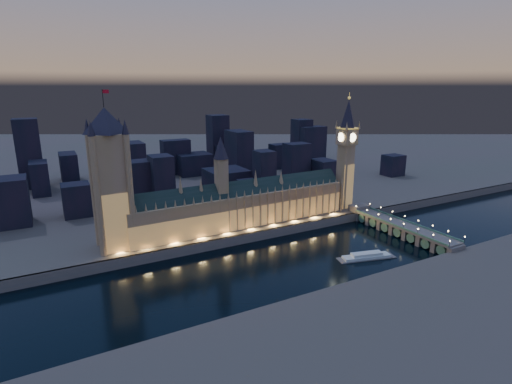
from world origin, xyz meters
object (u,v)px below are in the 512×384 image
palace_of_westminster (243,205)px  river_boat (366,256)px  westminster_bridge (398,227)px  victoria_tower (110,173)px  elizabeth_tower (347,145)px

palace_of_westminster → river_boat: bearing=-57.3°
westminster_bridge → palace_of_westminster: bearing=151.2°
palace_of_westminster → victoria_tower: size_ratio=1.75×
victoria_tower → elizabeth_tower: victoria_tower is taller
elizabeth_tower → westminster_bridge: elizabeth_tower is taller
victoria_tower → westminster_bridge: bearing=-16.3°
victoria_tower → elizabeth_tower: (218.00, 0.01, 5.22)m
palace_of_westminster → westminster_bridge: (118.35, -65.19, -20.38)m
westminster_bridge → river_boat: (-60.00, -25.87, -4.43)m
victoria_tower → elizabeth_tower: bearing=0.0°
river_boat → elizabeth_tower: bearing=59.3°
palace_of_westminster → elizabeth_tower: (112.54, 0.18, 43.85)m
palace_of_westminster → elizabeth_tower: 120.78m
victoria_tower → westminster_bridge: victoria_tower is taller
elizabeth_tower → westminster_bridge: bearing=-84.9°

